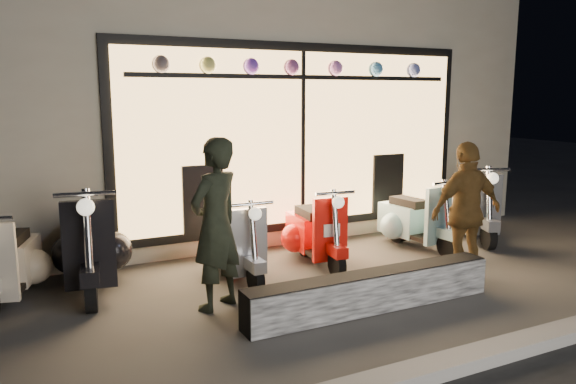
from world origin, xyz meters
name	(u,v)px	position (x,y,z in m)	size (l,w,h in m)	color
ground	(320,293)	(0.00, 0.00, 0.00)	(40.00, 40.00, 0.00)	#383533
kerb	(447,366)	(0.00, -2.00, 0.06)	(40.00, 0.25, 0.12)	slate
shop_building	(185,98)	(0.00, 4.98, 2.10)	(10.20, 6.23, 4.20)	beige
graffiti_barrier	(372,291)	(0.22, -0.65, 0.20)	(2.78, 0.28, 0.40)	black
scooter_silver	(233,244)	(-0.63, 1.03, 0.39)	(0.44, 1.34, 0.97)	black
scooter_red	(313,231)	(0.53, 1.11, 0.40)	(0.53, 1.39, 0.99)	black
scooter_black	(91,246)	(-2.20, 1.41, 0.47)	(0.68, 1.64, 1.17)	black
scooter_cream	(10,262)	(-3.03, 1.38, 0.40)	(0.70, 1.39, 0.99)	black
scooter_blue	(411,219)	(2.14, 1.13, 0.40)	(0.52, 1.38, 0.99)	black
scooter_grey	(468,208)	(3.31, 1.21, 0.44)	(0.89, 1.52, 1.10)	black
man	(216,224)	(-1.15, 0.12, 0.88)	(0.64, 0.42, 1.75)	black
woman	(466,211)	(1.77, -0.33, 0.82)	(0.96, 0.40, 1.63)	brown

